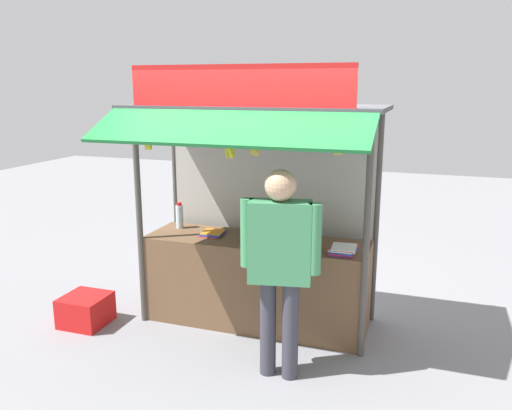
{
  "coord_description": "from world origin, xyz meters",
  "views": [
    {
      "loc": [
        1.6,
        -4.63,
        2.38
      ],
      "look_at": [
        0.0,
        0.0,
        1.23
      ],
      "focal_mm": 36.31,
      "sensor_mm": 36.0,
      "label": 1
    }
  ],
  "objects_px": {
    "magazine_stack_center": "(343,250)",
    "vendor_person": "(280,256)",
    "banana_bunch_inner_left": "(230,149)",
    "magazine_stack_rear_center": "(304,251)",
    "plastic_crate": "(86,310)",
    "water_bottle_left": "(289,226)",
    "banana_bunch_leftmost": "(148,142)",
    "magazine_stack_far_right": "(213,233)",
    "banana_bunch_inner_right": "(338,146)",
    "water_bottle_right": "(298,230)",
    "banana_bunch_rightmost": "(255,148)",
    "water_bottle_mid_right": "(180,216)"
  },
  "relations": [
    {
      "from": "water_bottle_right",
      "to": "banana_bunch_leftmost",
      "type": "bearing_deg",
      "value": -161.48
    },
    {
      "from": "magazine_stack_far_right",
      "to": "banana_bunch_rightmost",
      "type": "height_order",
      "value": "banana_bunch_rightmost"
    },
    {
      "from": "water_bottle_mid_right",
      "to": "magazine_stack_far_right",
      "type": "relative_size",
      "value": 1.08
    },
    {
      "from": "magazine_stack_center",
      "to": "vendor_person",
      "type": "xyz_separation_m",
      "value": [
        -0.39,
        -0.72,
        0.13
      ]
    },
    {
      "from": "water_bottle_mid_right",
      "to": "banana_bunch_inner_right",
      "type": "distance_m",
      "value": 2.04
    },
    {
      "from": "banana_bunch_inner_left",
      "to": "magazine_stack_rear_center",
      "type": "bearing_deg",
      "value": 15.42
    },
    {
      "from": "magazine_stack_far_right",
      "to": "banana_bunch_inner_right",
      "type": "height_order",
      "value": "banana_bunch_inner_right"
    },
    {
      "from": "water_bottle_left",
      "to": "magazine_stack_rear_center",
      "type": "bearing_deg",
      "value": -55.02
    },
    {
      "from": "water_bottle_mid_right",
      "to": "vendor_person",
      "type": "relative_size",
      "value": 0.16
    },
    {
      "from": "water_bottle_left",
      "to": "banana_bunch_leftmost",
      "type": "bearing_deg",
      "value": -156.36
    },
    {
      "from": "water_bottle_right",
      "to": "banana_bunch_inner_right",
      "type": "relative_size",
      "value": 1.12
    },
    {
      "from": "magazine_stack_center",
      "to": "banana_bunch_inner_left",
      "type": "height_order",
      "value": "banana_bunch_inner_left"
    },
    {
      "from": "magazine_stack_center",
      "to": "banana_bunch_inner_right",
      "type": "relative_size",
      "value": 1.13
    },
    {
      "from": "magazine_stack_center",
      "to": "banana_bunch_inner_right",
      "type": "xyz_separation_m",
      "value": [
        -0.03,
        -0.28,
        0.97
      ]
    },
    {
      "from": "magazine_stack_center",
      "to": "banana_bunch_inner_left",
      "type": "relative_size",
      "value": 0.88
    },
    {
      "from": "banana_bunch_inner_right",
      "to": "plastic_crate",
      "type": "xyz_separation_m",
      "value": [
        -2.48,
        -0.17,
        -1.74
      ]
    },
    {
      "from": "vendor_person",
      "to": "plastic_crate",
      "type": "relative_size",
      "value": 4.06
    },
    {
      "from": "water_bottle_right",
      "to": "plastic_crate",
      "type": "xyz_separation_m",
      "value": [
        -2.04,
        -0.62,
        -0.86
      ]
    },
    {
      "from": "magazine_stack_far_right",
      "to": "banana_bunch_rightmost",
      "type": "bearing_deg",
      "value": -35.47
    },
    {
      "from": "magazine_stack_center",
      "to": "plastic_crate",
      "type": "bearing_deg",
      "value": -169.88
    },
    {
      "from": "magazine_stack_center",
      "to": "plastic_crate",
      "type": "xyz_separation_m",
      "value": [
        -2.51,
        -0.45,
        -0.77
      ]
    },
    {
      "from": "water_bottle_left",
      "to": "banana_bunch_leftmost",
      "type": "xyz_separation_m",
      "value": [
        -1.21,
        -0.53,
        0.84
      ]
    },
    {
      "from": "magazine_stack_rear_center",
      "to": "banana_bunch_leftmost",
      "type": "bearing_deg",
      "value": -173.2
    },
    {
      "from": "water_bottle_left",
      "to": "water_bottle_mid_right",
      "type": "xyz_separation_m",
      "value": [
        -1.21,
        0.03,
        -0.01
      ]
    },
    {
      "from": "magazine_stack_center",
      "to": "magazine_stack_far_right",
      "type": "bearing_deg",
      "value": 173.25
    },
    {
      "from": "water_bottle_left",
      "to": "banana_bunch_leftmost",
      "type": "distance_m",
      "value": 1.56
    },
    {
      "from": "water_bottle_mid_right",
      "to": "magazine_stack_far_right",
      "type": "bearing_deg",
      "value": -15.9
    },
    {
      "from": "water_bottle_mid_right",
      "to": "banana_bunch_rightmost",
      "type": "relative_size",
      "value": 0.97
    },
    {
      "from": "water_bottle_right",
      "to": "water_bottle_left",
      "type": "height_order",
      "value": "water_bottle_left"
    },
    {
      "from": "magazine_stack_far_right",
      "to": "banana_bunch_inner_right",
      "type": "distance_m",
      "value": 1.71
    },
    {
      "from": "banana_bunch_inner_right",
      "to": "plastic_crate",
      "type": "bearing_deg",
      "value": -176.08
    },
    {
      "from": "water_bottle_right",
      "to": "magazine_stack_far_right",
      "type": "xyz_separation_m",
      "value": [
        -0.89,
        -0.01,
        -0.12
      ]
    },
    {
      "from": "magazine_stack_rear_center",
      "to": "banana_bunch_leftmost",
      "type": "height_order",
      "value": "banana_bunch_leftmost"
    },
    {
      "from": "magazine_stack_center",
      "to": "plastic_crate",
      "type": "height_order",
      "value": "magazine_stack_center"
    },
    {
      "from": "banana_bunch_inner_right",
      "to": "vendor_person",
      "type": "xyz_separation_m",
      "value": [
        -0.35,
        -0.44,
        -0.84
      ]
    },
    {
      "from": "water_bottle_mid_right",
      "to": "magazine_stack_far_right",
      "type": "height_order",
      "value": "water_bottle_mid_right"
    },
    {
      "from": "water_bottle_mid_right",
      "to": "banana_bunch_inner_right",
      "type": "xyz_separation_m",
      "value": [
        1.76,
        -0.56,
        0.87
      ]
    },
    {
      "from": "banana_bunch_inner_left",
      "to": "plastic_crate",
      "type": "xyz_separation_m",
      "value": [
        -1.53,
        -0.17,
        -1.67
      ]
    },
    {
      "from": "magazine_stack_center",
      "to": "banana_bunch_inner_right",
      "type": "bearing_deg",
      "value": -96.48
    },
    {
      "from": "magazine_stack_rear_center",
      "to": "magazine_stack_center",
      "type": "relative_size",
      "value": 1.13
    },
    {
      "from": "water_bottle_right",
      "to": "banana_bunch_rightmost",
      "type": "bearing_deg",
      "value": -121.8
    },
    {
      "from": "banana_bunch_inner_right",
      "to": "plastic_crate",
      "type": "height_order",
      "value": "banana_bunch_inner_right"
    },
    {
      "from": "banana_bunch_inner_left",
      "to": "plastic_crate",
      "type": "bearing_deg",
      "value": -173.64
    },
    {
      "from": "magazine_stack_far_right",
      "to": "magazine_stack_rear_center",
      "type": "bearing_deg",
      "value": -14.25
    },
    {
      "from": "banana_bunch_rightmost",
      "to": "magazine_stack_center",
      "type": "bearing_deg",
      "value": 20.37
    },
    {
      "from": "magazine_stack_center",
      "to": "vendor_person",
      "type": "distance_m",
      "value": 0.83
    },
    {
      "from": "magazine_stack_center",
      "to": "banana_bunch_leftmost",
      "type": "height_order",
      "value": "banana_bunch_leftmost"
    },
    {
      "from": "magazine_stack_rear_center",
      "to": "plastic_crate",
      "type": "bearing_deg",
      "value": -170.9
    },
    {
      "from": "magazine_stack_center",
      "to": "vendor_person",
      "type": "height_order",
      "value": "vendor_person"
    },
    {
      "from": "water_bottle_right",
      "to": "magazine_stack_center",
      "type": "distance_m",
      "value": 0.51
    }
  ]
}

